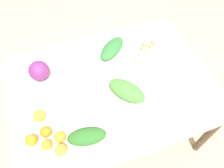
# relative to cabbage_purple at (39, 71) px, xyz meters

# --- Properties ---
(ground_plane) EXTENTS (8.00, 8.00, 0.00)m
(ground_plane) POSITION_rel_cabbage_purple_xyz_m (0.47, -0.26, -0.82)
(ground_plane) COLOR #C6B289
(dining_table) EXTENTS (1.47, 1.08, 0.75)m
(dining_table) POSITION_rel_cabbage_purple_xyz_m (0.47, -0.26, -0.16)
(dining_table) COLOR silver
(dining_table) RESTS_ON ground_plane
(cabbage_purple) EXTENTS (0.15, 0.15, 0.15)m
(cabbage_purple) POSITION_rel_cabbage_purple_xyz_m (0.00, 0.00, 0.00)
(cabbage_purple) COLOR #7A2D75
(cabbage_purple) RESTS_ON dining_table
(egg_carton) EXTENTS (0.26, 0.26, 0.09)m
(egg_carton) POSITION_rel_cabbage_purple_xyz_m (0.84, -0.06, -0.03)
(egg_carton) COLOR #A8A8A3
(egg_carton) RESTS_ON dining_table
(greens_bunch_dandelion) EXTENTS (0.28, 0.31, 0.09)m
(greens_bunch_dandelion) POSITION_rel_cabbage_purple_xyz_m (0.54, -0.37, -0.03)
(greens_bunch_dandelion) COLOR #4C933D
(greens_bunch_dandelion) RESTS_ON dining_table
(greens_bunch_chard) EXTENTS (0.30, 0.28, 0.07)m
(greens_bunch_chard) POSITION_rel_cabbage_purple_xyz_m (0.59, 0.06, -0.04)
(greens_bunch_chard) COLOR #337538
(greens_bunch_chard) RESTS_ON dining_table
(greens_bunch_kale) EXTENTS (0.26, 0.16, 0.08)m
(greens_bunch_kale) POSITION_rel_cabbage_purple_xyz_m (0.18, -0.59, -0.04)
(greens_bunch_kale) COLOR #2D6B28
(greens_bunch_kale) RESTS_ON dining_table
(orange_0) EXTENTS (0.08, 0.08, 0.08)m
(orange_0) POSITION_rel_cabbage_purple_xyz_m (-0.14, -0.49, -0.04)
(orange_0) COLOR orange
(orange_0) RESTS_ON dining_table
(orange_1) EXTENTS (0.08, 0.08, 0.08)m
(orange_1) POSITION_rel_cabbage_purple_xyz_m (-0.07, -0.34, -0.03)
(orange_1) COLOR #F9A833
(orange_1) RESTS_ON dining_table
(orange_2) EXTENTS (0.07, 0.07, 0.07)m
(orange_2) POSITION_rel_cabbage_purple_xyz_m (0.03, -0.53, -0.04)
(orange_2) COLOR orange
(orange_2) RESTS_ON dining_table
(orange_3) EXTENTS (0.07, 0.07, 0.07)m
(orange_3) POSITION_rel_cabbage_purple_xyz_m (-0.05, -0.47, -0.04)
(orange_3) COLOR orange
(orange_3) RESTS_ON dining_table
(orange_4) EXTENTS (0.07, 0.07, 0.07)m
(orange_4) POSITION_rel_cabbage_purple_xyz_m (0.02, -0.61, -0.04)
(orange_4) COLOR #F9A833
(orange_4) RESTS_ON dining_table
(orange_5) EXTENTS (0.07, 0.07, 0.07)m
(orange_5) POSITION_rel_cabbage_purple_xyz_m (-0.06, -0.55, -0.04)
(orange_5) COLOR orange
(orange_5) RESTS_ON dining_table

